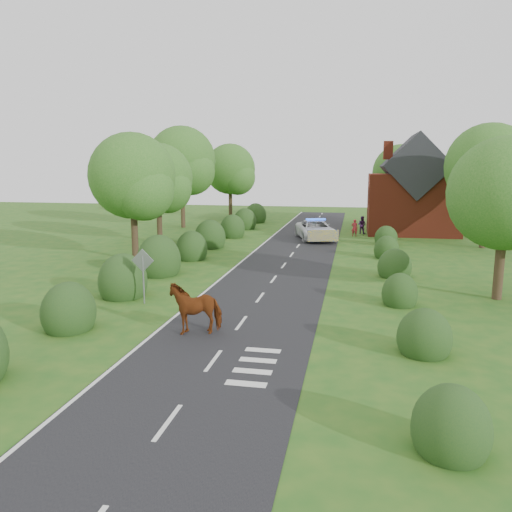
% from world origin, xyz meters
% --- Properties ---
extents(ground, '(120.00, 120.00, 0.00)m').
position_xyz_m(ground, '(0.00, 0.00, 0.00)').
color(ground, '#23581A').
extents(road, '(6.00, 70.00, 0.02)m').
position_xyz_m(road, '(0.00, 15.00, 0.01)').
color(road, black).
rests_on(road, ground).
extents(road_markings, '(4.96, 70.00, 0.01)m').
position_xyz_m(road_markings, '(-1.60, 12.93, 0.03)').
color(road_markings, white).
rests_on(road_markings, road).
extents(hedgerow_left, '(2.75, 50.41, 3.00)m').
position_xyz_m(hedgerow_left, '(-6.51, 11.69, 0.75)').
color(hedgerow_left, '#1E411A').
rests_on(hedgerow_left, ground).
extents(hedgerow_right, '(2.10, 45.78, 2.10)m').
position_xyz_m(hedgerow_right, '(6.60, 11.21, 0.55)').
color(hedgerow_right, '#1E411A').
rests_on(hedgerow_right, ground).
extents(tree_left_a, '(5.74, 5.60, 8.38)m').
position_xyz_m(tree_left_a, '(-9.75, 11.86, 5.34)').
color(tree_left_a, '#332316').
rests_on(tree_left_a, ground).
extents(tree_left_b, '(5.74, 5.60, 8.07)m').
position_xyz_m(tree_left_b, '(-11.25, 19.86, 5.04)').
color(tree_left_b, '#332316').
rests_on(tree_left_b, ground).
extents(tree_left_c, '(6.97, 6.80, 10.22)m').
position_xyz_m(tree_left_c, '(-12.70, 29.83, 6.53)').
color(tree_left_c, '#332316').
rests_on(tree_left_c, ground).
extents(tree_left_d, '(6.15, 6.00, 8.89)m').
position_xyz_m(tree_left_d, '(-10.23, 39.85, 5.64)').
color(tree_left_d, '#332316').
rests_on(tree_left_d, ground).
extents(tree_right_a, '(5.33, 5.20, 7.56)m').
position_xyz_m(tree_right_a, '(11.23, 5.87, 4.74)').
color(tree_right_a, '#332316').
rests_on(tree_right_a, ground).
extents(tree_right_b, '(6.56, 6.40, 9.40)m').
position_xyz_m(tree_right_b, '(14.29, 21.84, 5.94)').
color(tree_right_b, '#332316').
rests_on(tree_right_b, ground).
extents(tree_right_c, '(6.15, 6.00, 8.58)m').
position_xyz_m(tree_right_c, '(9.27, 37.85, 5.34)').
color(tree_right_c, '#332316').
rests_on(tree_right_c, ground).
extents(road_sign, '(1.06, 0.08, 2.53)m').
position_xyz_m(road_sign, '(-5.00, 2.00, 1.65)').
color(road_sign, gray).
rests_on(road_sign, ground).
extents(house, '(8.00, 7.40, 9.17)m').
position_xyz_m(house, '(9.49, 30.00, 3.79)').
color(house, maroon).
rests_on(house, ground).
extents(cow, '(2.53, 1.98, 1.59)m').
position_xyz_m(cow, '(-1.46, -1.26, 0.80)').
color(cow, '#5A220D').
rests_on(cow, ground).
extents(police_van, '(4.31, 6.54, 1.82)m').
position_xyz_m(police_van, '(1.05, 23.90, 0.83)').
color(police_van, silver).
rests_on(police_van, ground).
extents(pedestrian_red, '(0.56, 0.37, 1.54)m').
position_xyz_m(pedestrian_red, '(4.31, 26.63, 0.77)').
color(pedestrian_red, maroon).
rests_on(pedestrian_red, ground).
extents(pedestrian_purple, '(0.99, 0.91, 1.65)m').
position_xyz_m(pedestrian_purple, '(4.97, 28.61, 0.82)').
color(pedestrian_purple, '#421C55').
rests_on(pedestrian_purple, ground).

